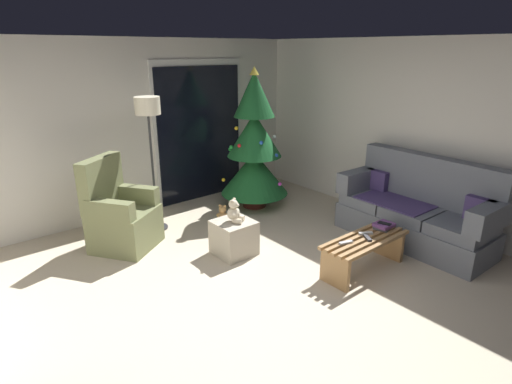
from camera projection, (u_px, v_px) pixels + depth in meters
The scene contains 18 objects.
ground_plane at pixel (270, 299), 4.09m from camera, with size 7.00×7.00×0.00m, color beige.
wall_back at pixel (129, 130), 5.89m from camera, with size 5.72×0.12×2.50m, color silver.
wall_right at pixel (434, 137), 5.41m from camera, with size 0.12×6.00×2.50m, color silver.
patio_door_frame at pixel (200, 131), 6.58m from camera, with size 1.60×0.02×2.20m, color silver.
patio_door_glass at pixel (201, 134), 6.59m from camera, with size 1.50×0.02×2.10m, color black.
couch at pixel (417, 211), 5.22m from camera, with size 0.83×1.96×1.08m.
coffee_table at pixel (364, 249), 4.54m from camera, with size 1.10×0.40×0.40m.
remote_graphite at pixel (368, 238), 4.48m from camera, with size 0.04×0.16×0.02m, color #333338.
remote_white at pixel (366, 233), 4.59m from camera, with size 0.04×0.16×0.02m, color silver.
remote_silver at pixel (346, 243), 4.37m from camera, with size 0.04×0.16×0.02m, color #ADADB2.
book_stack at pixel (383, 226), 4.72m from camera, with size 0.22×0.20×0.07m.
cell_phone at pixel (385, 223), 4.69m from camera, with size 0.07×0.14×0.01m, color black.
christmas_tree at pixel (254, 148), 6.21m from camera, with size 1.03×1.03×2.11m.
armchair at pixel (120, 216), 5.06m from camera, with size 0.95×0.95×1.13m.
floor_lamp at pixel (148, 119), 5.21m from camera, with size 0.32×0.32×1.78m.
ottoman at pixel (234, 237), 4.94m from camera, with size 0.44×0.44×0.42m, color #B2A893.
teddy_bear_cream at pixel (234, 212), 4.83m from camera, with size 0.21×0.22×0.29m.
teddy_bear_honey_by_tree at pixel (223, 215), 5.83m from camera, with size 0.22×0.21×0.29m.
Camera 1 is at (-2.36, -2.60, 2.35)m, focal length 28.98 mm.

